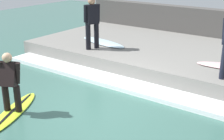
% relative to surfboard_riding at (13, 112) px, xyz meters
% --- Properties ---
extents(ground_plane, '(28.00, 28.00, 0.00)m').
position_rel_surfboard_riding_xyz_m(ground_plane, '(1.51, -1.27, -0.03)').
color(ground_plane, '#386056').
extents(concrete_ledge, '(4.40, 9.25, 0.50)m').
position_rel_surfboard_riding_xyz_m(concrete_ledge, '(5.27, -1.27, 0.22)').
color(concrete_ledge, slate).
rests_on(concrete_ledge, ground_plane).
extents(back_wall, '(0.50, 9.71, 1.50)m').
position_rel_surfboard_riding_xyz_m(back_wall, '(7.72, -1.27, 0.72)').
color(back_wall, '#474442').
rests_on(back_wall, ground_plane).
extents(wave_foam_crest, '(0.73, 8.79, 0.12)m').
position_rel_surfboard_riding_xyz_m(wave_foam_crest, '(2.71, -1.27, 0.03)').
color(wave_foam_crest, white).
rests_on(wave_foam_crest, ground_plane).
extents(surfboard_riding, '(2.05, 1.28, 0.07)m').
position_rel_surfboard_riding_xyz_m(surfboard_riding, '(0.00, 0.00, 0.00)').
color(surfboard_riding, '#BFE02D').
rests_on(surfboard_riding, ground_plane).
extents(surfer_riding, '(0.50, 0.55, 1.34)m').
position_rel_surfboard_riding_xyz_m(surfer_riding, '(0.00, -0.00, 0.77)').
color(surfer_riding, black).
rests_on(surfer_riding, surfboard_riding).
extents(surfer_waiting_near, '(0.53, 0.39, 1.63)m').
position_rel_surfboard_riding_xyz_m(surfer_waiting_near, '(3.75, 0.77, 1.38)').
color(surfer_waiting_near, black).
rests_on(surfer_waiting_near, concrete_ledge).
extents(surfboard_waiting_near, '(1.00, 2.10, 0.06)m').
position_rel_surfboard_riding_xyz_m(surfboard_waiting_near, '(4.51, 0.92, 0.50)').
color(surfboard_waiting_near, silver).
rests_on(surfboard_waiting_near, concrete_ledge).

